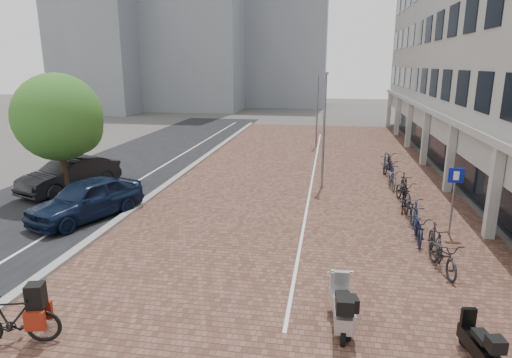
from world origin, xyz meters
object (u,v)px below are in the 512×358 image
at_px(hero_bike, 13,318).
at_px(scooter_back, 342,306).
at_px(car_navy, 86,199).
at_px(scooter_mid, 478,342).
at_px(scooter_front, 342,304).
at_px(car_dark, 70,175).
at_px(parking_sign, 454,191).

height_order(hero_bike, scooter_back, hero_bike).
bearing_deg(car_navy, scooter_mid, -5.46).
distance_m(scooter_front, scooter_back, 0.15).
xyz_separation_m(car_navy, scooter_mid, (12.76, -6.85, -0.32)).
bearing_deg(scooter_mid, scooter_front, 152.00).
bearing_deg(scooter_mid, scooter_back, 154.70).
bearing_deg(scooter_front, car_dark, 132.19).
xyz_separation_m(car_dark, parking_sign, (16.96, -3.04, 0.89)).
relative_size(hero_bike, scooter_front, 1.28).
relative_size(car_navy, hero_bike, 2.26).
height_order(car_dark, scooter_mid, car_dark).
bearing_deg(car_dark, hero_bike, -41.82).
distance_m(scooter_mid, parking_sign, 7.58).
height_order(scooter_mid, scooter_back, scooter_back).
distance_m(car_dark, scooter_mid, 18.86).
height_order(car_navy, scooter_mid, car_navy).
bearing_deg(scooter_mid, car_navy, 141.98).
bearing_deg(scooter_front, car_navy, 137.75).
distance_m(car_navy, car_dark, 4.64).
height_order(scooter_back, parking_sign, parking_sign).
bearing_deg(scooter_back, car_navy, 146.86).
relative_size(car_navy, car_dark, 0.96).
xyz_separation_m(car_navy, scooter_back, (10.00, -6.09, -0.21)).
relative_size(car_dark, scooter_front, 3.01).
distance_m(scooter_mid, scooter_back, 2.87).
relative_size(hero_bike, scooter_mid, 1.46).
distance_m(scooter_front, scooter_mid, 2.91).
bearing_deg(hero_bike, scooter_back, -91.49).
xyz_separation_m(scooter_mid, parking_sign, (1.24, 7.38, 1.21)).
distance_m(car_dark, parking_sign, 17.25).
relative_size(scooter_back, parking_sign, 0.70).
xyz_separation_m(scooter_front, scooter_mid, (2.76, -0.91, -0.07)).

